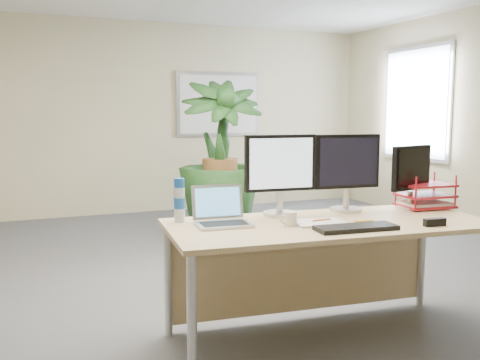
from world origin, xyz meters
name	(u,v)px	position (x,y,z in m)	size (l,w,h in m)	color
floor	(250,302)	(0.00, 0.00, 0.00)	(8.00, 8.00, 0.00)	#4E4E53
back_wall	(138,118)	(0.00, 4.00, 1.35)	(7.00, 0.04, 2.70)	#C3B589
whiteboard	(218,104)	(1.20, 3.97, 1.55)	(1.30, 0.04, 0.95)	#B2B2B7
window	(416,104)	(3.47, 2.30, 1.55)	(0.04, 1.30, 1.55)	#B2B2B7
desk	(321,244)	(0.19, -0.71, 0.60)	(2.06, 1.02, 0.77)	#D7B87E
floor_plant	(220,173)	(0.52, 2.06, 0.75)	(0.84, 0.84, 1.50)	#123314
monitor_left	(280,169)	(-0.01, -0.50, 1.07)	(0.48, 0.22, 0.53)	silver
monitor_right	(347,167)	(0.47, -0.55, 1.07)	(0.47, 0.21, 0.52)	silver
monitor_dark	(411,173)	(0.94, -0.64, 1.02)	(0.39, 0.18, 0.44)	silver
laptop	(221,215)	(-0.46, -0.62, 0.82)	(0.35, 0.31, 0.23)	silver
keyboard	(356,228)	(0.20, -1.07, 0.78)	(0.48, 0.16, 0.03)	black
coffee_mug	(290,219)	(-0.10, -0.82, 0.81)	(0.11, 0.08, 0.08)	white
spiral_notebook	(319,223)	(0.09, -0.83, 0.77)	(0.30, 0.23, 0.01)	silver
orange_pen	(322,220)	(0.12, -0.82, 0.78)	(0.01, 0.01, 0.13)	#CF6017
yellow_highlighter	(364,222)	(0.36, -0.92, 0.77)	(0.02, 0.02, 0.13)	yellow
water_bottle	(179,201)	(-0.67, -0.45, 0.90)	(0.07, 0.07, 0.27)	silver
letter_tray	(425,197)	(1.06, -0.65, 0.84)	(0.38, 0.30, 0.17)	#B1151F
stapler	(435,222)	(0.69, -1.16, 0.79)	(0.14, 0.04, 0.05)	black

